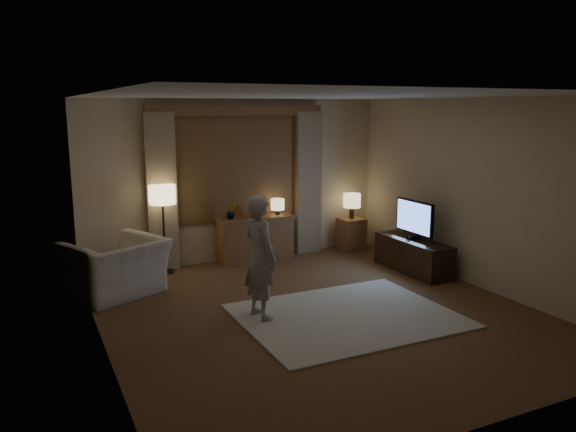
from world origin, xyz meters
TOP-DOWN VIEW (x-y plane):
  - room at (0.00, 0.50)m, footprint 5.04×5.54m
  - rug at (0.25, -0.26)m, footprint 2.50×2.00m
  - sideboard at (0.20, 2.50)m, footprint 1.20×0.40m
  - picture_frame at (0.20, 2.50)m, footprint 0.16×0.02m
  - plant at (-0.20, 2.50)m, footprint 0.16×0.13m
  - table_lamp_sideboard at (0.60, 2.50)m, footprint 0.22×0.22m
  - floor_lamp at (-1.27, 2.50)m, footprint 0.39×0.39m
  - armchair at (-2.11, 1.74)m, footprint 1.48×1.41m
  - side_table at (2.00, 2.45)m, footprint 0.40×0.40m
  - table_lamp_side at (2.00, 2.45)m, footprint 0.30×0.30m
  - tv_stand at (2.15, 0.92)m, footprint 0.45×1.40m
  - tv at (2.15, 0.92)m, footprint 0.20×0.83m
  - person at (-0.70, 0.14)m, footprint 0.42×0.58m

SIDE VIEW (x-z plane):
  - rug at x=0.25m, z-range 0.00..0.02m
  - tv_stand at x=2.15m, z-range 0.00..0.50m
  - side_table at x=2.00m, z-range 0.00..0.56m
  - sideboard at x=0.20m, z-range 0.00..0.70m
  - armchair at x=-2.11m, z-range 0.00..0.75m
  - person at x=-0.70m, z-range 0.02..1.49m
  - picture_frame at x=0.20m, z-range 0.70..0.90m
  - tv at x=2.15m, z-range 0.53..1.13m
  - plant at x=-0.20m, z-range 0.70..1.00m
  - table_lamp_side at x=2.00m, z-range 0.65..1.09m
  - table_lamp_sideboard at x=0.60m, z-range 0.75..1.05m
  - floor_lamp at x=-1.27m, z-range 0.46..1.80m
  - room at x=0.00m, z-range 0.01..2.65m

